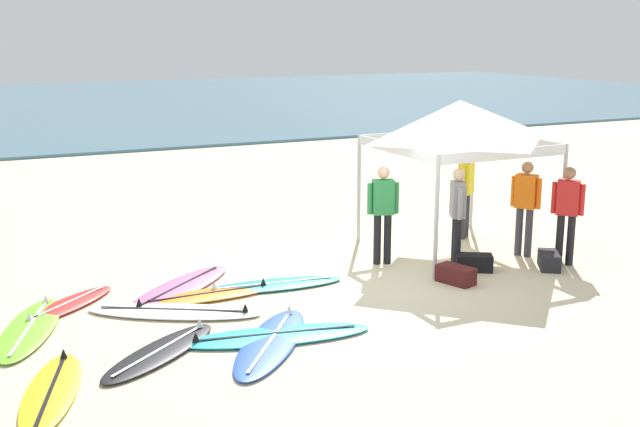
% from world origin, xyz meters
% --- Properties ---
extents(ground_plane, '(80.00, 80.00, 0.00)m').
position_xyz_m(ground_plane, '(0.00, 0.00, 0.00)').
color(ground_plane, beige).
extents(sea, '(80.00, 36.00, 0.10)m').
position_xyz_m(sea, '(0.00, 33.77, 0.05)').
color(sea, teal).
rests_on(sea, ground).
extents(canopy_tent, '(2.74, 2.74, 2.75)m').
position_xyz_m(canopy_tent, '(2.38, 1.30, 2.39)').
color(canopy_tent, '#B7B7BC').
rests_on(canopy_tent, ground).
extents(surfboard_teal, '(2.33, 0.89, 0.19)m').
position_xyz_m(surfboard_teal, '(-1.50, 0.72, 0.04)').
color(surfboard_teal, '#19847F').
rests_on(surfboard_teal, ground).
extents(surfboard_lime, '(1.40, 2.48, 0.19)m').
position_xyz_m(surfboard_lime, '(-5.15, 0.40, 0.04)').
color(surfboard_lime, '#7AD12D').
rests_on(surfboard_lime, ground).
extents(surfboard_blue, '(2.02, 2.36, 0.19)m').
position_xyz_m(surfboard_blue, '(-2.40, -1.45, 0.04)').
color(surfboard_blue, blue).
rests_on(surfboard_blue, ground).
extents(surfboard_white, '(2.52, 1.86, 0.19)m').
position_xyz_m(surfboard_white, '(-3.21, 0.20, 0.04)').
color(surfboard_white, white).
rests_on(surfboard_white, ground).
extents(surfboard_black, '(2.01, 1.76, 0.19)m').
position_xyz_m(surfboard_black, '(-3.77, -1.15, 0.04)').
color(surfboard_black, black).
rests_on(surfboard_black, ground).
extents(surfboard_yellow, '(1.17, 2.18, 0.19)m').
position_xyz_m(surfboard_yellow, '(-5.15, -1.72, 0.04)').
color(surfboard_yellow, yellow).
rests_on(surfboard_yellow, ground).
extents(surfboard_red, '(1.75, 1.61, 0.19)m').
position_xyz_m(surfboard_red, '(-4.56, 1.15, 0.04)').
color(surfboard_red, red).
rests_on(surfboard_red, ground).
extents(surfboard_pink, '(2.38, 2.16, 0.19)m').
position_xyz_m(surfboard_pink, '(-2.85, 1.23, 0.04)').
color(surfboard_pink, pink).
rests_on(surfboard_pink, ground).
extents(surfboard_cyan, '(2.64, 1.18, 0.19)m').
position_xyz_m(surfboard_cyan, '(-2.27, -1.28, 0.04)').
color(surfboard_cyan, '#23B2CC').
rests_on(surfboard_cyan, ground).
extents(surfboard_orange, '(2.20, 0.61, 0.19)m').
position_xyz_m(surfboard_orange, '(-2.55, 0.69, 0.04)').
color(surfboard_orange, orange).
rests_on(surfboard_orange, ground).
extents(person_red, '(0.40, 0.44, 1.71)m').
position_xyz_m(person_red, '(3.53, -0.30, 0.99)').
color(person_red, black).
rests_on(person_red, ground).
extents(person_orange, '(0.37, 0.48, 1.71)m').
position_xyz_m(person_orange, '(3.25, 0.44, 0.99)').
color(person_orange, '#383842').
rests_on(person_orange, ground).
extents(person_grey, '(0.35, 0.51, 1.71)m').
position_xyz_m(person_grey, '(1.76, 0.39, 0.99)').
color(person_grey, black).
rests_on(person_grey, ground).
extents(person_yellow, '(0.46, 0.39, 1.71)m').
position_xyz_m(person_yellow, '(3.04, 1.94, 0.99)').
color(person_yellow, '#2D2D33').
rests_on(person_yellow, ground).
extents(person_green, '(0.53, 0.32, 1.71)m').
position_xyz_m(person_green, '(0.72, 1.10, 0.99)').
color(person_green, black).
rests_on(person_green, ground).
extents(gear_bag_near_tent, '(0.68, 0.58, 0.28)m').
position_xyz_m(gear_bag_near_tent, '(1.91, 0.07, 0.14)').
color(gear_bag_near_tent, black).
rests_on(gear_bag_near_tent, ground).
extents(gear_bag_by_pole, '(0.60, 0.68, 0.28)m').
position_xyz_m(gear_bag_by_pole, '(3.14, -0.37, 0.14)').
color(gear_bag_by_pole, '#232328').
rests_on(gear_bag_by_pole, ground).
extents(gear_bag_on_sand, '(0.49, 0.67, 0.28)m').
position_xyz_m(gear_bag_on_sand, '(1.23, -0.36, 0.14)').
color(gear_bag_on_sand, '#4C1919').
rests_on(gear_bag_on_sand, ground).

